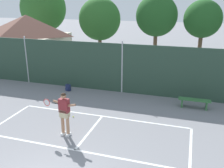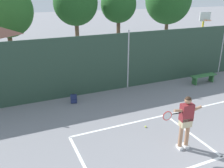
% 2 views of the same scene
% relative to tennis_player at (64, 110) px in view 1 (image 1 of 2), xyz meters
% --- Properties ---
extents(chainlink_fence, '(26.09, 0.09, 3.07)m').
position_rel_tennis_player_xyz_m(chainlink_fence, '(0.84, 5.63, 0.35)').
color(chainlink_fence, '#284233').
rests_on(chainlink_fence, ground).
extents(clubhouse_building, '(5.77, 5.16, 4.17)m').
position_rel_tennis_player_xyz_m(clubhouse_building, '(-7.90, 9.11, 1.05)').
color(clubhouse_building, beige).
rests_on(clubhouse_building, ground).
extents(treeline_backdrop, '(26.44, 4.39, 6.83)m').
position_rel_tennis_player_xyz_m(treeline_backdrop, '(-0.40, 16.27, 2.82)').
color(treeline_backdrop, brown).
rests_on(treeline_backdrop, ground).
extents(tennis_player, '(1.44, 0.29, 1.85)m').
position_rel_tennis_player_xyz_m(tennis_player, '(0.00, 0.00, 0.00)').
color(tennis_player, silver).
rests_on(tennis_player, ground).
extents(tennis_ball, '(0.07, 0.07, 0.07)m').
position_rel_tennis_player_xyz_m(tennis_ball, '(-0.43, 1.61, -1.08)').
color(tennis_ball, '#CCE033').
rests_on(tennis_ball, ground).
extents(backpack_navy, '(0.32, 0.31, 0.46)m').
position_rel_tennis_player_xyz_m(backpack_navy, '(-2.34, 4.85, -0.92)').
color(backpack_navy, navy).
rests_on(backpack_navy, ground).
extents(courtside_bench, '(1.60, 0.36, 0.48)m').
position_rel_tennis_player_xyz_m(courtside_bench, '(5.01, 4.47, -0.75)').
color(courtside_bench, '#336B38').
rests_on(courtside_bench, ground).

